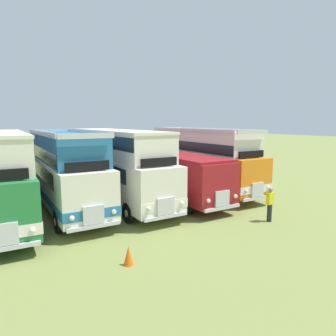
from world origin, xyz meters
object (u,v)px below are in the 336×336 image
(bus_fifth_in_row, at_px, (166,171))
(bus_fourth_in_row, at_px, (118,163))
(marshal_person, at_px, (270,204))
(bus_sixth_in_row, at_px, (201,158))
(cone_near_end, at_px, (129,255))
(bus_second_in_row, at_px, (0,172))
(bus_third_in_row, at_px, (66,170))

(bus_fifth_in_row, bearing_deg, bus_fourth_in_row, 171.37)
(marshal_person, bearing_deg, bus_sixth_in_row, 78.51)
(marshal_person, bearing_deg, cone_near_end, -175.72)
(bus_second_in_row, height_order, bus_fifth_in_row, bus_second_in_row)
(bus_sixth_in_row, height_order, marshal_person, bus_sixth_in_row)
(bus_second_in_row, distance_m, bus_fifth_in_row, 9.72)
(bus_fourth_in_row, bearing_deg, marshal_person, -57.29)
(bus_fifth_in_row, height_order, cone_near_end, bus_fifth_in_row)
(bus_third_in_row, distance_m, cone_near_end, 8.18)
(bus_third_in_row, height_order, bus_fifth_in_row, bus_third_in_row)
(bus_fifth_in_row, height_order, marshal_person, bus_fifth_in_row)
(bus_second_in_row, distance_m, marshal_person, 13.65)
(bus_third_in_row, relative_size, marshal_person, 5.78)
(bus_second_in_row, relative_size, bus_fourth_in_row, 0.97)
(bus_fifth_in_row, xyz_separation_m, marshal_person, (1.70, -7.20, -0.87))
(bus_fifth_in_row, bearing_deg, bus_second_in_row, 179.14)
(bus_fourth_in_row, xyz_separation_m, marshal_person, (4.94, -7.69, -1.59))
(cone_near_end, xyz_separation_m, marshal_person, (8.02, 0.60, 0.54))
(bus_second_in_row, height_order, bus_third_in_row, bus_third_in_row)
(cone_near_end, bearing_deg, bus_fourth_in_row, 69.62)
(bus_second_in_row, bearing_deg, bus_fifth_in_row, -0.86)
(cone_near_end, bearing_deg, bus_second_in_row, 113.07)
(bus_sixth_in_row, distance_m, marshal_person, 7.84)
(cone_near_end, bearing_deg, bus_third_in_row, 91.10)
(bus_sixth_in_row, bearing_deg, bus_third_in_row, -178.70)
(bus_third_in_row, distance_m, marshal_person, 11.07)
(marshal_person, bearing_deg, bus_fourth_in_row, 122.71)
(bus_sixth_in_row, bearing_deg, bus_second_in_row, -179.08)
(bus_sixth_in_row, distance_m, cone_near_end, 12.72)
(bus_second_in_row, relative_size, marshal_person, 6.50)
(bus_fifth_in_row, relative_size, bus_sixth_in_row, 1.03)
(bus_fourth_in_row, relative_size, marshal_person, 6.69)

